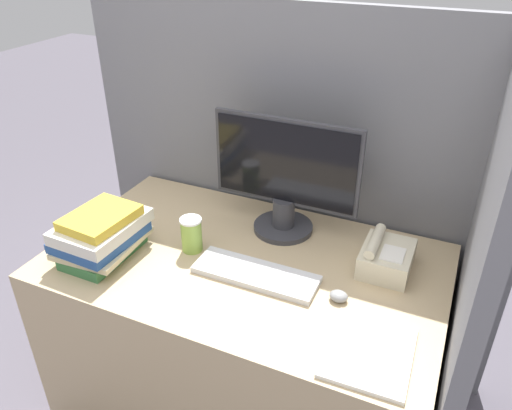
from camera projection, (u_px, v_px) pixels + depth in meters
cubicle_panel_rear at (290, 195)px, 2.06m from camera, size 1.75×0.04×1.51m
cubicle_panel_right at (466, 304)px, 1.48m from camera, size 0.04×0.87×1.51m
desk at (246, 336)px, 1.91m from camera, size 1.35×0.81×0.72m
monitor at (285, 181)px, 1.80m from camera, size 0.54×0.22×0.44m
keyboard at (256, 274)px, 1.64m from camera, size 0.42×0.14×0.02m
mouse at (339, 296)px, 1.54m from camera, size 0.06×0.05×0.03m
coffee_cup at (192, 234)px, 1.75m from camera, size 0.08×0.08×0.13m
book_stack at (102, 234)px, 1.72m from camera, size 0.25×0.31×0.17m
desk_telephone at (386, 257)px, 1.66m from camera, size 0.16×0.20×0.12m
paper_pile at (369, 352)px, 1.36m from camera, size 0.24×0.28×0.01m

